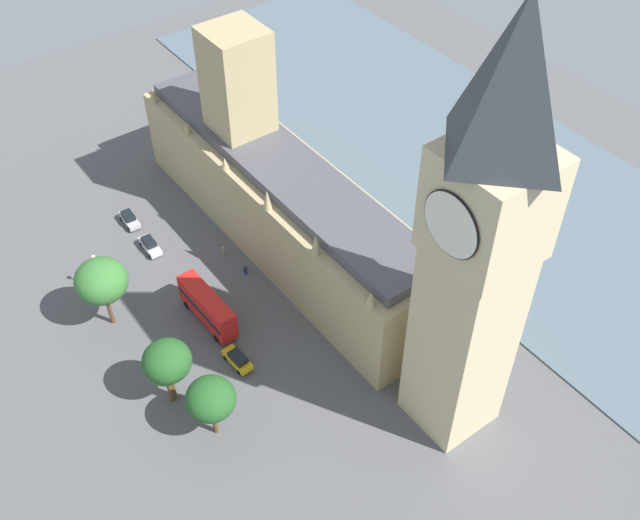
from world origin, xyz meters
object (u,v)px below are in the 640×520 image
object	(u,v)px
plane_tree_far_end	(165,368)
street_lamp_slot_10	(96,266)
pedestrian_kerbside	(223,251)
pedestrian_under_trees	(245,270)
car_yellow_cab_near_tower	(238,359)
clock_tower	(482,242)
car_white_opposite_hall	(150,245)
double_decker_bus_trailing	(207,307)
plane_tree_corner	(167,361)
plane_tree_by_river_gate	(211,399)
car_silver_midblock	(129,219)
parliament_building	(278,193)
plane_tree_leading	(101,281)

from	to	relation	value
plane_tree_far_end	street_lamp_slot_10	size ratio (longest dim) A/B	1.24
pedestrian_kerbside	pedestrian_under_trees	bearing A→B (deg)	-81.34
car_yellow_cab_near_tower	clock_tower	bearing A→B (deg)	-55.22
car_white_opposite_hall	plane_tree_far_end	bearing A→B (deg)	70.11
pedestrian_under_trees	car_yellow_cab_near_tower	bearing A→B (deg)	132.19
clock_tower	car_yellow_cab_near_tower	world-z (taller)	clock_tower
double_decker_bus_trailing	plane_tree_corner	xyz separation A→B (m)	(9.57, 8.08, 4.21)
pedestrian_under_trees	plane_tree_by_river_gate	bearing A→B (deg)	128.07
car_white_opposite_hall	plane_tree_far_end	xyz separation A→B (m)	(10.14, 25.04, 5.28)
car_silver_midblock	street_lamp_slot_10	world-z (taller)	street_lamp_slot_10
parliament_building	plane_tree_by_river_gate	distance (m)	34.01
double_decker_bus_trailing	pedestrian_under_trees	distance (m)	9.82
pedestrian_under_trees	plane_tree_leading	size ratio (longest dim) A/B	0.15
pedestrian_kerbside	plane_tree_by_river_gate	bearing A→B (deg)	-120.23
parliament_building	car_yellow_cab_near_tower	distance (m)	25.12
car_silver_midblock	plane_tree_corner	xyz separation A→B (m)	(9.84, 31.78, 5.96)
clock_tower	plane_tree_by_river_gate	size ratio (longest dim) A/B	6.01
pedestrian_kerbside	car_white_opposite_hall	bearing A→B (deg)	140.63
double_decker_bus_trailing	pedestrian_kerbside	world-z (taller)	double_decker_bus_trailing
car_white_opposite_hall	plane_tree_leading	size ratio (longest dim) A/B	0.43
parliament_building	car_white_opposite_hall	world-z (taller)	parliament_building
double_decker_bus_trailing	plane_tree_far_end	bearing A→B (deg)	37.79
plane_tree_by_river_gate	plane_tree_corner	size ratio (longest dim) A/B	0.94
clock_tower	plane_tree_far_end	bearing A→B (deg)	-39.11
parliament_building	plane_tree_corner	bearing A→B (deg)	31.39
street_lamp_slot_10	plane_tree_corner	bearing A→B (deg)	88.35
plane_tree_corner	car_yellow_cab_near_tower	bearing A→B (deg)	177.93
car_silver_midblock	car_yellow_cab_near_tower	distance (m)	32.12
plane_tree_leading	street_lamp_slot_10	distance (m)	7.11
car_silver_midblock	plane_tree_leading	bearing A→B (deg)	59.99
double_decker_bus_trailing	street_lamp_slot_10	xyz separation A→B (m)	(8.95, -13.50, 1.92)
double_decker_bus_trailing	pedestrian_under_trees	world-z (taller)	double_decker_bus_trailing
plane_tree_leading	plane_tree_far_end	xyz separation A→B (m)	(-0.28, 15.60, -1.57)
clock_tower	pedestrian_kerbside	world-z (taller)	clock_tower
plane_tree_corner	pedestrian_kerbside	bearing A→B (deg)	-134.90
pedestrian_under_trees	plane_tree_leading	distance (m)	20.34
parliament_building	plane_tree_by_river_gate	bearing A→B (deg)	43.04
double_decker_bus_trailing	car_yellow_cab_near_tower	distance (m)	8.62
parliament_building	clock_tower	distance (m)	41.70
plane_tree_corner	street_lamp_slot_10	size ratio (longest dim) A/B	1.42
plane_tree_by_river_gate	plane_tree_corner	distance (m)	7.29
street_lamp_slot_10	car_white_opposite_hall	bearing A→B (deg)	-160.30
plane_tree_corner	clock_tower	bearing A→B (deg)	140.04
car_silver_midblock	car_yellow_cab_near_tower	bearing A→B (deg)	90.92
plane_tree_far_end	plane_tree_corner	distance (m)	0.87
double_decker_bus_trailing	pedestrian_kerbside	bearing A→B (deg)	-131.71
clock_tower	car_silver_midblock	xyz separation A→B (m)	(15.16, -52.73, -26.44)
plane_tree_by_river_gate	car_white_opposite_hall	bearing A→B (deg)	-104.30
car_yellow_cab_near_tower	plane_tree_far_end	world-z (taller)	plane_tree_far_end
car_yellow_cab_near_tower	pedestrian_under_trees	xyz separation A→B (m)	(-9.36, -12.86, -0.17)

